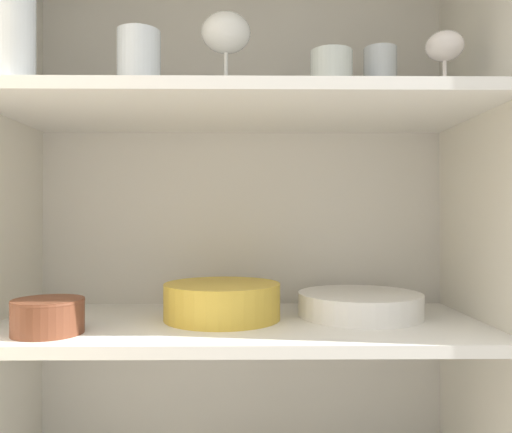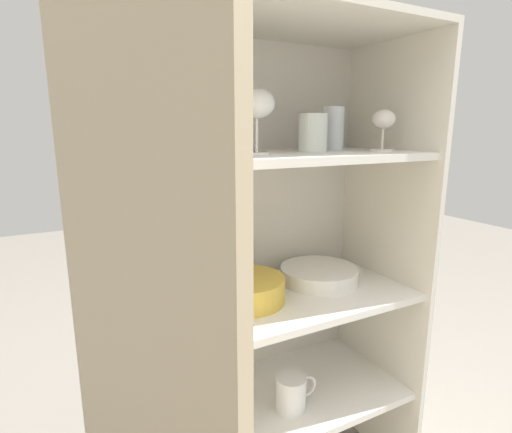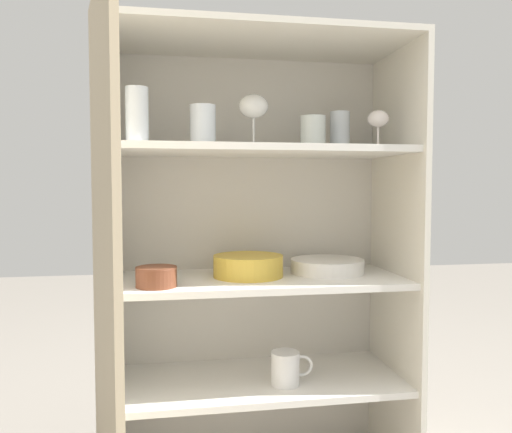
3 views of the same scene
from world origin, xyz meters
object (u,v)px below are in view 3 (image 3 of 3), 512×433
object	(u,v)px
mixing_bowl_large	(248,265)
coffee_mug_primary	(286,368)
serving_bowl_small	(156,276)
plate_stack_white	(327,266)

from	to	relation	value
mixing_bowl_large	coffee_mug_primary	xyz separation A→B (m)	(0.10, -0.08, -0.30)
mixing_bowl_large	serving_bowl_small	distance (m)	0.30
plate_stack_white	coffee_mug_primary	world-z (taller)	plate_stack_white
plate_stack_white	coffee_mug_primary	xyz separation A→B (m)	(-0.16, -0.11, -0.29)
serving_bowl_small	coffee_mug_primary	distance (m)	0.49
mixing_bowl_large	coffee_mug_primary	bearing A→B (deg)	-38.15
mixing_bowl_large	coffee_mug_primary	distance (m)	0.33
mixing_bowl_large	serving_bowl_small	xyz separation A→B (m)	(-0.28, -0.12, -0.01)
mixing_bowl_large	coffee_mug_primary	world-z (taller)	mixing_bowl_large
plate_stack_white	mixing_bowl_large	xyz separation A→B (m)	(-0.26, -0.02, 0.01)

